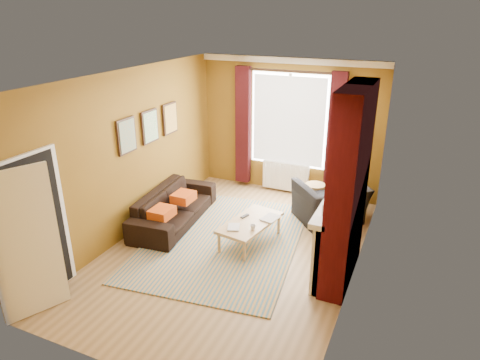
{
  "coord_description": "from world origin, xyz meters",
  "views": [
    {
      "loc": [
        2.54,
        -5.49,
        3.68
      ],
      "look_at": [
        0.0,
        0.25,
        1.15
      ],
      "focal_mm": 32.0,
      "sensor_mm": 36.0,
      "label": 1
    }
  ],
  "objects_px": {
    "sofa": "(174,207)",
    "coffee_table": "(250,224)",
    "floor_lamp": "(362,151)",
    "armchair": "(330,202)",
    "wicker_stool": "(315,196)"
  },
  "relations": [
    {
      "from": "coffee_table",
      "to": "floor_lamp",
      "type": "distance_m",
      "value": 2.63
    },
    {
      "from": "armchair",
      "to": "sofa",
      "type": "bearing_deg",
      "value": -17.31
    },
    {
      "from": "sofa",
      "to": "coffee_table",
      "type": "xyz_separation_m",
      "value": [
        1.57,
        -0.14,
        0.05
      ]
    },
    {
      "from": "armchair",
      "to": "coffee_table",
      "type": "height_order",
      "value": "armchair"
    },
    {
      "from": "wicker_stool",
      "to": "floor_lamp",
      "type": "distance_m",
      "value": 1.26
    },
    {
      "from": "sofa",
      "to": "floor_lamp",
      "type": "distance_m",
      "value": 3.65
    },
    {
      "from": "floor_lamp",
      "to": "sofa",
      "type": "bearing_deg",
      "value": -147.07
    },
    {
      "from": "coffee_table",
      "to": "armchair",
      "type": "bearing_deg",
      "value": 62.45
    },
    {
      "from": "coffee_table",
      "to": "floor_lamp",
      "type": "bearing_deg",
      "value": 65.55
    },
    {
      "from": "sofa",
      "to": "armchair",
      "type": "relative_size",
      "value": 1.86
    },
    {
      "from": "sofa",
      "to": "wicker_stool",
      "type": "height_order",
      "value": "sofa"
    },
    {
      "from": "sofa",
      "to": "floor_lamp",
      "type": "bearing_deg",
      "value": -62.94
    },
    {
      "from": "sofa",
      "to": "coffee_table",
      "type": "height_order",
      "value": "sofa"
    },
    {
      "from": "coffee_table",
      "to": "wicker_stool",
      "type": "height_order",
      "value": "wicker_stool"
    },
    {
      "from": "sofa",
      "to": "floor_lamp",
      "type": "xyz_separation_m",
      "value": [
        2.97,
        1.92,
        0.89
      ]
    }
  ]
}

